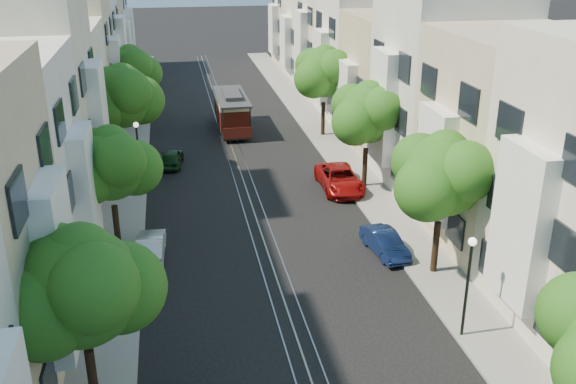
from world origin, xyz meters
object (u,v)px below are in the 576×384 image
lamp_east (469,272)px  lamp_west (138,145)px  tree_w_a (82,290)px  cable_car (232,109)px  tree_w_b (111,166)px  tree_e_b (444,177)px  tree_w_d (130,71)px  tree_e_c (368,115)px  parked_car_e_far (340,179)px  parked_car_w_mid (151,246)px  parked_car_w_far (172,158)px  parked_car_e_mid (385,243)px  tree_e_d (325,73)px  tree_w_c (122,98)px

lamp_east → lamp_west: size_ratio=1.00×
lamp_east → lamp_west: bearing=125.0°
tree_w_a → cable_car: size_ratio=0.90×
cable_car → tree_w_b: bearing=-111.4°
tree_e_b → tree_w_d: size_ratio=1.03×
tree_e_c → tree_w_b: (-14.40, -6.00, -0.20)m
tree_w_a → lamp_west: (0.84, 20.02, -1.89)m
parked_car_e_far → parked_car_w_mid: 13.17m
tree_e_b → parked_car_w_mid: size_ratio=1.84×
cable_car → parked_car_w_far: (-4.89, -7.72, -1.09)m
tree_e_b → parked_car_e_mid: (-1.66, 2.28, -4.16)m
parked_car_e_mid → tree_e_c: bearing=71.6°
tree_w_d → parked_car_w_far: tree_w_d is taller
lamp_east → parked_car_e_far: (-0.70, 15.89, -2.16)m
tree_e_d → tree_w_d: tree_e_d is taller
parked_car_e_far → parked_car_w_mid: parked_car_e_far is taller
tree_w_a → parked_car_e_mid: bearing=36.1°
tree_w_d → lamp_east: (13.44, -31.98, -1.75)m
tree_w_d → parked_car_w_mid: bearing=-86.2°
tree_e_d → tree_w_d: 15.25m
tree_w_c → parked_car_w_mid: 12.91m
tree_w_c → tree_w_d: 11.01m
tree_w_b → tree_w_d: size_ratio=0.96×
tree_w_b → parked_car_w_far: bearing=77.3°
tree_e_b → parked_car_e_mid: bearing=126.1°
tree_w_a → parked_car_e_far: 22.35m
tree_w_d → parked_car_w_mid: (1.54, -23.01, -4.00)m
tree_w_c → lamp_east: (13.44, -20.98, -2.22)m
tree_e_d → parked_car_w_mid: tree_e_d is taller
tree_e_d → cable_car: bearing=157.2°
tree_e_c → lamp_west: (-13.56, 2.02, -1.75)m
cable_car → parked_car_w_far: cable_car is taller
tree_e_b → lamp_east: (-0.96, -4.98, -1.89)m
tree_e_d → tree_w_c: 15.60m
tree_w_d → parked_car_w_mid: tree_w_d is taller
cable_car → tree_w_d: bearing=163.9°
tree_e_b → tree_w_b: bearing=160.9°
parked_car_e_far → parked_car_e_mid: bearing=-89.5°
tree_w_b → parked_car_e_far: bearing=24.9°
tree_e_d → tree_w_a: (-14.40, -29.00, -0.13)m
tree_e_d → cable_car: (-6.77, 2.85, -3.19)m
tree_e_d → tree_e_b: bearing=-90.0°
tree_w_d → tree_w_b: bearing=-90.0°
tree_e_b → parked_car_w_mid: tree_e_b is taller
lamp_east → cable_car: lamp_east is taller
tree_w_d → cable_car: 8.44m
tree_w_b → tree_w_c: bearing=90.0°
tree_e_c → tree_w_c: (-14.40, 5.00, 0.47)m
tree_w_c → cable_car: size_ratio=0.96×
tree_e_d → tree_w_b: tree_e_d is taller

